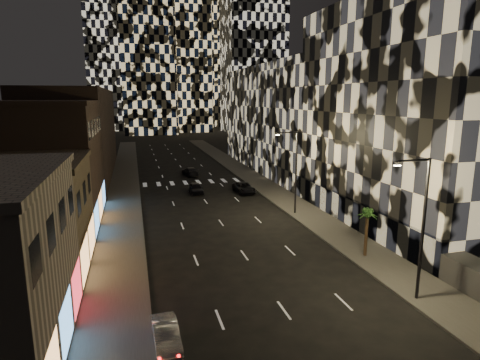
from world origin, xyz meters
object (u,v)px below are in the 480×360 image
car_dark_oncoming (190,171)px  car_dark_rightlane (244,188)px  car_dark_midlane (196,188)px  streetlight_near (420,220)px  palm_tree (367,217)px  streetlight_far (294,167)px  car_silver_parked (166,335)px

car_dark_oncoming → car_dark_rightlane: size_ratio=0.97×
car_dark_midlane → car_dark_oncoming: bearing=85.7°
streetlight_near → car_dark_rightlane: streetlight_near is taller
car_dark_midlane → car_dark_rightlane: bearing=-10.6°
palm_tree → car_dark_midlane: bearing=111.1°
car_dark_rightlane → palm_tree: (3.45, -24.25, 2.71)m
streetlight_far → car_dark_midlane: (-8.85, 12.57, -4.64)m
streetlight_near → palm_tree: bearing=82.2°
streetlight_far → car_silver_parked: 26.34m
car_dark_midlane → car_dark_oncoming: (1.00, 12.94, -0.02)m
streetlight_near → car_dark_rightlane: bearing=94.5°
car_dark_midlane → car_silver_parked: bearing=-101.2°
car_dark_midlane → car_dark_oncoming: size_ratio=0.87×
streetlight_far → car_dark_oncoming: size_ratio=1.87×
car_dark_midlane → car_dark_oncoming: car_dark_midlane is taller
car_dark_midlane → car_dark_rightlane: 6.49m
streetlight_near → car_dark_rightlane: (-2.48, 31.36, -4.66)m
streetlight_near → car_dark_oncoming: size_ratio=1.87×
car_dark_oncoming → car_dark_rightlane: car_dark_oncoming is taller
streetlight_near → palm_tree: (0.97, 7.11, -1.95)m
car_dark_midlane → car_dark_rightlane: size_ratio=0.84×
car_silver_parked → car_dark_midlane: (6.70, 33.30, 0.11)m
car_dark_rightlane → palm_tree: bearing=-82.3°
streetlight_near → car_silver_parked: 16.28m
car_dark_oncoming → car_dark_rightlane: (5.38, -14.15, -0.01)m
streetlight_far → car_dark_midlane: size_ratio=2.15×
car_dark_midlane → streetlight_far: bearing=-54.7°
car_dark_oncoming → car_silver_parked: bearing=73.2°
streetlight_near → car_dark_oncoming: (-7.85, 45.52, -4.65)m
streetlight_far → car_silver_parked: bearing=-126.9°
streetlight_far → car_dark_midlane: bearing=125.2°
streetlight_near → car_dark_rightlane: size_ratio=1.81×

